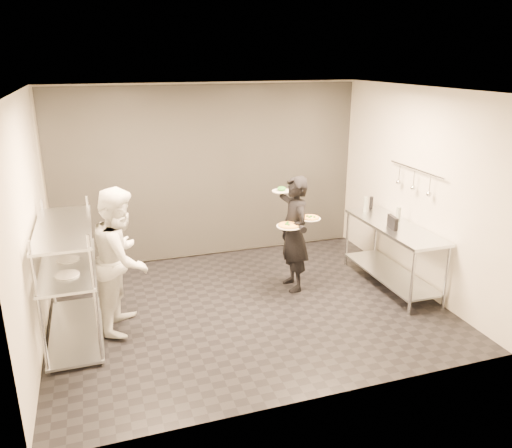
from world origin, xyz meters
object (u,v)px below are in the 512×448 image
object	(u,v)px
chef	(122,259)
pizza_plate_far	(310,218)
pizza_plate_near	(289,225)
bottle_clear	(398,215)
salad_plate	(282,190)
bottle_green	(366,204)
bottle_dark	(371,203)
prep_counter	(393,245)
waiter	(294,234)
pass_rack	(69,275)
pos_monitor	(393,222)

from	to	relation	value
chef	pizza_plate_far	distance (m)	2.52
pizza_plate_near	bottle_clear	size ratio (longest dim) A/B	1.59
salad_plate	bottle_green	bearing A→B (deg)	0.33
bottle_dark	salad_plate	bearing A→B (deg)	-175.68
pizza_plate_near	salad_plate	xyz separation A→B (m)	(0.07, 0.49, 0.37)
pizza_plate_far	bottle_clear	size ratio (longest dim) A/B	1.30
prep_counter	bottle_clear	size ratio (longest dim) A/B	8.27
waiter	bottle_dark	size ratio (longest dim) A/B	8.48
waiter	pass_rack	bearing A→B (deg)	-83.27
pass_rack	prep_counter	xyz separation A→B (m)	(4.33, 0.00, -0.14)
bottle_clear	bottle_green	bearing A→B (deg)	108.54
prep_counter	salad_plate	distance (m)	1.77
bottle_dark	waiter	bearing A→B (deg)	-163.26
pizza_plate_far	waiter	bearing A→B (deg)	130.49
bottle_clear	salad_plate	bearing A→B (deg)	160.07
pizza_plate_far	bottle_clear	bearing A→B (deg)	-2.89
waiter	salad_plate	world-z (taller)	waiter
pass_rack	pos_monitor	distance (m)	4.22
pos_monitor	pass_rack	bearing A→B (deg)	-173.52
pass_rack	salad_plate	size ratio (longest dim) A/B	5.90
pass_rack	chef	xyz separation A→B (m)	(0.60, 0.03, 0.11)
waiter	bottle_clear	distance (m)	1.53
prep_counter	pizza_plate_far	size ratio (longest dim) A/B	6.34
pizza_plate_near	bottle_dark	size ratio (longest dim) A/B	1.79
pos_monitor	bottle_green	bearing A→B (deg)	94.62
waiter	pizza_plate_far	world-z (taller)	waiter
bottle_clear	bottle_dark	size ratio (longest dim) A/B	1.13
salad_plate	prep_counter	bearing A→B (deg)	-25.27
pass_rack	chef	bearing A→B (deg)	3.33
pizza_plate_far	bottle_green	world-z (taller)	bottle_green
pizza_plate_near	pos_monitor	world-z (taller)	pos_monitor
chef	pass_rack	bearing A→B (deg)	110.89
pass_rack	prep_counter	distance (m)	4.33
waiter	bottle_clear	bearing A→B (deg)	80.45
bottle_clear	waiter	bearing A→B (deg)	170.71
chef	bottle_clear	bearing A→B (deg)	-71.22
prep_counter	pos_monitor	size ratio (longest dim) A/B	7.29
chef	pizza_plate_far	size ratio (longest dim) A/B	6.19
salad_plate	bottle_clear	xyz separation A→B (m)	(1.57, -0.57, -0.35)
prep_counter	chef	world-z (taller)	chef
chef	bottle_dark	size ratio (longest dim) A/B	9.09
prep_counter	bottle_green	size ratio (longest dim) A/B	7.77
pizza_plate_far	bottle_clear	world-z (taller)	bottle_clear
prep_counter	pizza_plate_near	xyz separation A→B (m)	(-1.52, 0.19, 0.39)
prep_counter	bottle_dark	xyz separation A→B (m)	(0.09, 0.80, 0.39)
bottle_green	bottle_clear	xyz separation A→B (m)	(0.19, -0.58, -0.01)
pizza_plate_far	salad_plate	distance (m)	0.62
bottle_dark	pos_monitor	bearing A→B (deg)	-102.90
chef	pos_monitor	size ratio (longest dim) A/B	7.12
prep_counter	bottle_green	distance (m)	0.81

